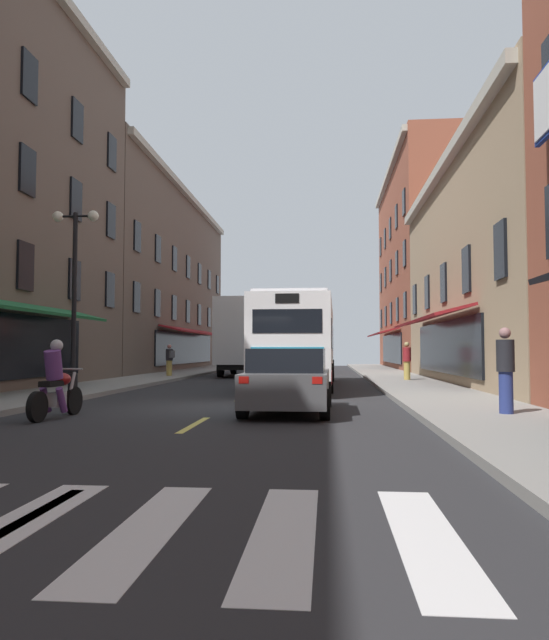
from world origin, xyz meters
The scene contains 14 objects.
ground_plane centered at (0.00, 0.00, -0.05)m, with size 34.80×80.00×0.10m, color #28282B.
lane_centre_dashes centered at (0.00, -0.25, 0.00)m, with size 0.14×73.90×0.01m.
crosswalk_near centered at (0.00, -10.00, 0.00)m, with size 7.10×2.80×0.01m.
sidewalk_left centered at (-5.90, 0.00, 0.07)m, with size 3.00×80.00×0.14m, color gray.
sidewalk_right centered at (5.90, 0.00, 0.07)m, with size 3.00×80.00×0.14m, color gray.
transit_bus centered at (1.49, 8.39, 1.74)m, with size 2.78×11.81×3.31m.
box_truck centered at (-1.98, 17.96, 2.11)m, with size 2.50×7.62×4.16m.
sedan_near centered at (-1.71, 26.33, 0.72)m, with size 1.99×4.49×1.39m.
sedan_mid centered at (1.67, -1.12, 0.74)m, with size 1.98×4.25×1.47m.
motorcycle_rider centered at (-3.13, -2.75, 0.71)m, with size 0.62×2.07×1.66m.
pedestrian_near centered at (-5.39, 14.58, 0.97)m, with size 0.50×0.49×1.58m.
pedestrian_mid centered at (6.19, -2.24, 1.05)m, with size 0.36×0.36×1.76m.
pedestrian_far centered at (6.03, 11.50, 0.99)m, with size 0.36×0.36×1.65m.
street_lamp_twin centered at (-4.99, 2.27, 3.18)m, with size 1.42×0.32×5.49m.
Camera 1 is at (2.54, -14.71, 1.43)m, focal length 33.12 mm.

